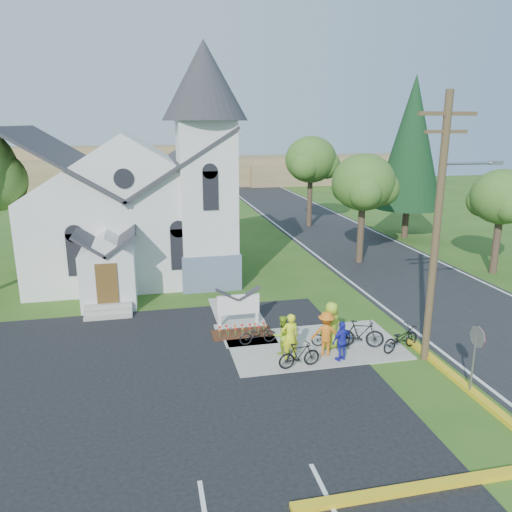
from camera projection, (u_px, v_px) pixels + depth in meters
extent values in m
plane|color=#2E5418|center=(283.00, 355.00, 19.74)|extent=(120.00, 120.00, 0.00)
cube|color=black|center=(94.00, 402.00, 16.40)|extent=(20.00, 16.00, 0.02)
cube|color=black|center=(361.00, 250.00, 35.96)|extent=(8.00, 90.00, 0.02)
cube|color=gray|center=(315.00, 346.00, 20.52)|extent=(7.00, 4.00, 0.05)
cube|color=silver|center=(131.00, 232.00, 30.11)|extent=(11.00, 9.00, 5.00)
cube|color=slate|center=(209.00, 266.00, 28.28)|extent=(3.20, 3.20, 2.00)
cube|color=silver|center=(207.00, 205.00, 27.37)|extent=(3.00, 3.00, 9.00)
cone|color=#26252A|center=(204.00, 80.00, 25.68)|extent=(4.50, 4.50, 4.00)
cube|color=silver|center=(109.00, 278.00, 24.81)|extent=(2.60, 2.40, 2.80)
cube|color=brown|center=(107.00, 284.00, 23.63)|extent=(1.00, 0.10, 2.00)
cube|color=gray|center=(238.00, 325.00, 22.50)|extent=(2.20, 0.40, 0.10)
cube|color=white|center=(220.00, 316.00, 22.19)|extent=(0.12, 0.12, 1.00)
cube|color=white|center=(257.00, 313.00, 22.54)|extent=(0.12, 0.12, 1.00)
cube|color=white|center=(238.00, 304.00, 22.24)|extent=(1.90, 0.14, 0.90)
cube|color=#361A0E|center=(242.00, 334.00, 21.65)|extent=(2.60, 1.10, 0.07)
cylinder|color=#493824|center=(436.00, 233.00, 18.13)|extent=(0.28, 0.28, 10.00)
cube|color=#493824|center=(448.00, 114.00, 17.04)|extent=(2.20, 0.14, 0.14)
cube|color=#493824|center=(446.00, 132.00, 17.19)|extent=(1.60, 0.12, 0.12)
cylinder|color=gray|center=(471.00, 163.00, 17.71)|extent=(2.20, 0.10, 0.10)
cube|color=gray|center=(495.00, 163.00, 17.91)|extent=(0.50, 0.22, 0.14)
cylinder|color=gray|center=(473.00, 365.00, 16.61)|extent=(0.07, 0.07, 2.20)
cylinder|color=#B21414|center=(478.00, 337.00, 16.36)|extent=(0.04, 0.76, 0.76)
cylinder|color=#3A281F|center=(361.00, 232.00, 32.30)|extent=(0.44, 0.44, 4.05)
ellipsoid|color=#31551D|center=(363.00, 182.00, 31.46)|extent=(4.00, 4.00, 3.60)
cylinder|color=#3A281F|center=(310.00, 201.00, 43.66)|extent=(0.44, 0.44, 4.50)
ellipsoid|color=#31551D|center=(311.00, 160.00, 42.73)|extent=(4.40, 4.40, 3.96)
cylinder|color=#3A281F|center=(496.00, 244.00, 30.03)|extent=(0.44, 0.44, 3.60)
ellipsoid|color=#31551D|center=(502.00, 197.00, 29.28)|extent=(3.60, 3.60, 3.24)
cylinder|color=#3A281F|center=(405.00, 223.00, 39.52)|extent=(0.50, 0.50, 2.40)
cone|color=black|center=(412.00, 143.00, 37.91)|extent=(5.20, 5.20, 10.00)
cube|color=olive|center=(221.00, 171.00, 73.29)|extent=(60.00, 8.00, 4.00)
cube|color=olive|center=(109.00, 166.00, 71.65)|extent=(30.00, 6.00, 5.60)
cube|color=olive|center=(329.00, 173.00, 74.84)|extent=(25.00, 6.00, 3.00)
imported|color=yellow|center=(290.00, 337.00, 19.07)|extent=(0.71, 0.50, 1.86)
imported|color=black|center=(258.00, 334.00, 20.55)|extent=(1.60, 0.65, 0.82)
imported|color=#87B221|center=(282.00, 335.00, 19.60)|extent=(0.90, 0.79, 1.57)
imported|color=black|center=(299.00, 355.00, 18.53)|extent=(1.68, 0.64, 0.99)
imported|color=#2428B5|center=(342.00, 341.00, 19.02)|extent=(1.01, 0.68, 1.59)
imported|color=black|center=(331.00, 337.00, 20.28)|extent=(1.65, 0.96, 0.82)
imported|color=#CE6816|center=(326.00, 333.00, 19.45)|extent=(1.31, 1.01, 1.79)
imported|color=black|center=(360.00, 334.00, 20.19)|extent=(1.98, 1.08, 1.15)
imported|color=#A1C825|center=(331.00, 325.00, 20.05)|extent=(1.11, 0.91, 1.95)
imported|color=black|center=(401.00, 338.00, 19.95)|extent=(2.02, 1.29, 1.00)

